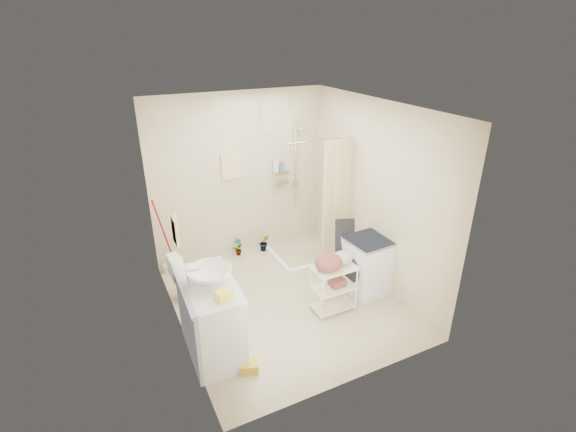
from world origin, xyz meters
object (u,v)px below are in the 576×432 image
at_px(washing_machine, 366,265).
at_px(vanity, 211,318).
at_px(toilet, 196,274).
at_px(laundry_rack, 334,284).

bearing_deg(washing_machine, vanity, -177.81).
xyz_separation_m(toilet, washing_machine, (2.18, -0.91, 0.06)).
distance_m(toilet, washing_machine, 2.36).
distance_m(vanity, laundry_rack, 1.66).
relative_size(vanity, washing_machine, 1.29).
bearing_deg(toilet, laundry_rack, -127.57).
xyz_separation_m(vanity, toilet, (0.12, 1.15, -0.11)).
height_order(vanity, laundry_rack, vanity).
bearing_deg(toilet, vanity, 171.84).
bearing_deg(toilet, washing_machine, -114.81).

